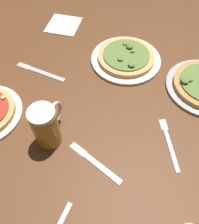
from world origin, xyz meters
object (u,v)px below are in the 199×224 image
at_px(napkin_folded, 64,24).
at_px(fork_spare, 169,142).
at_px(knife_right, 95,162).
at_px(pizza_plate_side, 126,58).
at_px(beer_mug_dark, 46,126).
at_px(knife_spare, 40,71).

xyz_separation_m(napkin_folded, fork_spare, (0.62, -0.46, -0.00)).
height_order(napkin_folded, knife_right, napkin_folded).
bearing_deg(fork_spare, knife_right, -142.80).
bearing_deg(pizza_plate_side, beer_mug_dark, -104.54).
xyz_separation_m(pizza_plate_side, fork_spare, (0.26, -0.33, -0.01)).
bearing_deg(beer_mug_dark, fork_spare, 18.94).
bearing_deg(napkin_folded, pizza_plate_side, -19.84).
distance_m(knife_right, knife_spare, 0.46).
relative_size(napkin_folded, fork_spare, 0.84).
bearing_deg(pizza_plate_side, knife_right, -83.77).
bearing_deg(napkin_folded, knife_right, -56.00).
relative_size(pizza_plate_side, knife_spare, 1.30).
bearing_deg(napkin_folded, fork_spare, -36.56).
bearing_deg(beer_mug_dark, knife_right, -8.70).
relative_size(knife_right, knife_spare, 0.88).
distance_m(pizza_plate_side, beer_mug_dark, 0.48).
distance_m(beer_mug_dark, fork_spare, 0.41).
relative_size(pizza_plate_side, knife_right, 1.48).
relative_size(napkin_folded, knife_spare, 0.68).
height_order(beer_mug_dark, napkin_folded, beer_mug_dark).
height_order(pizza_plate_side, beer_mug_dark, beer_mug_dark).
relative_size(beer_mug_dark, knife_right, 0.79).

